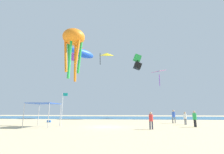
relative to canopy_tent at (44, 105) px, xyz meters
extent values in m
cube|color=#D1BA8C|center=(6.82, 0.78, -2.48)|extent=(110.00, 110.00, 0.10)
cube|color=#28608C|center=(6.82, 29.10, -2.42)|extent=(110.00, 21.52, 0.03)
cylinder|color=#B2B2B7|center=(-1.36, -1.48, -1.17)|extent=(0.07, 0.07, 2.51)
cylinder|color=#B2B2B7|center=(1.36, -1.48, -1.17)|extent=(0.07, 0.07, 2.51)
cylinder|color=#B2B2B7|center=(-1.36, 1.48, -1.17)|extent=(0.07, 0.07, 2.51)
cylinder|color=#B2B2B7|center=(1.36, 1.48, -1.17)|extent=(0.07, 0.07, 2.51)
cube|color=blue|center=(0.00, 0.00, 0.11)|extent=(2.80, 3.03, 0.06)
cylinder|color=slate|center=(16.53, 4.64, -2.06)|extent=(0.14, 0.14, 0.74)
cylinder|color=slate|center=(16.72, 4.85, -2.06)|extent=(0.14, 0.14, 0.74)
cylinder|color=white|center=(16.62, 4.74, -1.37)|extent=(0.38, 0.38, 0.64)
sphere|color=tan|center=(16.62, 4.74, -0.93)|extent=(0.24, 0.24, 0.24)
cylinder|color=slate|center=(15.71, 7.49, -2.00)|extent=(0.17, 0.17, 0.86)
cylinder|color=slate|center=(16.04, 7.48, -2.00)|extent=(0.17, 0.17, 0.86)
cylinder|color=blue|center=(15.88, 7.48, -1.20)|extent=(0.45, 0.45, 0.75)
sphere|color=tan|center=(15.88, 7.48, -0.69)|extent=(0.28, 0.28, 0.28)
cylinder|color=black|center=(16.69, 1.47, -2.04)|extent=(0.15, 0.15, 0.79)
cylinder|color=black|center=(16.67, 1.77, -2.04)|extent=(0.15, 0.15, 0.79)
cylinder|color=green|center=(16.68, 1.62, -1.30)|extent=(0.41, 0.41, 0.69)
sphere|color=tan|center=(16.68, 1.62, -0.83)|extent=(0.26, 0.26, 0.26)
cylinder|color=#33384C|center=(11.47, -1.45, -2.06)|extent=(0.15, 0.15, 0.74)
cylinder|color=#33384C|center=(11.71, -1.28, -2.06)|extent=(0.15, 0.15, 0.74)
cylinder|color=red|center=(11.59, -1.36, -1.36)|extent=(0.39, 0.39, 0.65)
sphere|color=tan|center=(11.59, -1.36, -0.92)|extent=(0.24, 0.24, 0.24)
cylinder|color=silver|center=(1.79, 0.87, -0.53)|extent=(0.06, 0.06, 3.80)
cube|color=teal|center=(2.09, 0.87, 1.20)|extent=(0.55, 0.02, 0.35)
cube|color=blue|center=(-2.97, 7.66, -2.27)|extent=(0.56, 0.36, 0.32)
cube|color=white|center=(-2.97, 7.66, -2.10)|extent=(0.57, 0.37, 0.03)
ellipsoid|color=orange|center=(2.09, 2.78, 9.31)|extent=(4.20, 4.20, 2.19)
cylinder|color=orange|center=(2.85, 2.27, 6.96)|extent=(0.61, 0.52, 3.39)
cylinder|color=green|center=(2.92, 3.19, 6.45)|extent=(0.73, 0.53, 4.39)
cylinder|color=orange|center=(2.15, 3.71, 5.95)|extent=(0.37, 0.87, 5.39)
cylinder|color=green|center=(1.32, 3.30, 6.96)|extent=(0.61, 0.52, 3.39)
cylinder|color=orange|center=(1.25, 2.38, 6.45)|extent=(0.73, 0.53, 4.39)
cylinder|color=green|center=(2.02, 1.86, 5.95)|extent=(0.37, 0.87, 5.39)
ellipsoid|color=blue|center=(-2.72, 23.45, 14.41)|extent=(6.87, 7.75, 2.76)
cone|color=red|center=(-2.72, 23.45, 15.61)|extent=(1.71, 1.67, 1.07)
cube|color=purple|center=(0.05, 8.24, 8.40)|extent=(2.20, 3.95, 2.61)
cube|color=green|center=(0.05, 8.24, 7.83)|extent=(1.67, 2.95, 1.44)
cube|color=green|center=(11.65, 21.49, 11.90)|extent=(2.18, 1.87, 1.85)
cube|color=black|center=(11.65, 21.49, 9.97)|extent=(2.18, 1.87, 1.85)
cube|color=pink|center=(17.56, 26.67, 9.74)|extent=(4.11, 4.11, 0.75)
cylinder|color=purple|center=(17.56, 26.67, 7.32)|extent=(0.20, 0.20, 3.11)
cone|color=yellow|center=(3.82, 24.18, 14.09)|extent=(4.62, 4.65, 1.92)
cylinder|color=black|center=(2.07, 23.94, 12.77)|extent=(0.44, 2.19, 2.55)
camera|label=1|loc=(9.59, -18.39, -0.74)|focal=27.20mm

